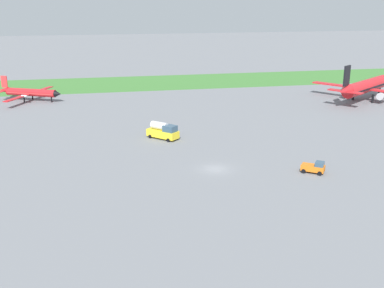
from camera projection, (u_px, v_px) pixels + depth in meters
ground_plane at (215, 169)px, 77.85m from camera, size 600.00×600.00×0.00m
grass_taxiway_strip at (152, 83)px, 156.07m from camera, size 360.00×28.00×0.08m
airplane_taxiing_turboprop at (30, 92)px, 128.02m from camera, size 17.52×20.15×6.53m
airplane_parked_jet_far at (365, 87)px, 127.86m from camera, size 26.06×25.81×10.72m
fuel_truck_midfield at (163, 131)px, 94.07m from camera, size 6.22×6.36×3.29m
pushback_tug_by_runway at (314, 167)px, 75.93m from camera, size 3.97×3.58×1.95m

